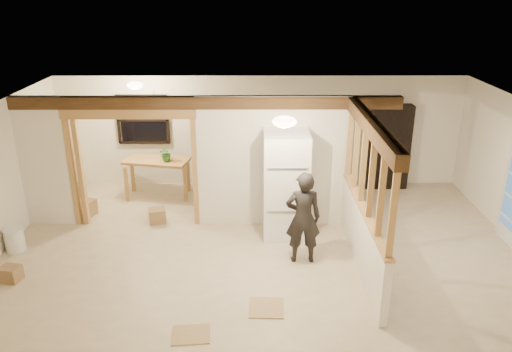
{
  "coord_description": "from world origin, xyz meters",
  "views": [
    {
      "loc": [
        -0.15,
        -7.56,
        4.37
      ],
      "look_at": [
        -0.11,
        0.4,
        1.28
      ],
      "focal_mm": 35.0,
      "sensor_mm": 36.0,
      "label": 1
    }
  ],
  "objects_px": {
    "refrigerator": "(286,185)",
    "work_table": "(158,178)",
    "shop_vac": "(75,198)",
    "woman": "(303,218)",
    "bookshelf": "(388,147)"
  },
  "relations": [
    {
      "from": "refrigerator",
      "to": "work_table",
      "type": "bearing_deg",
      "value": 146.43
    },
    {
      "from": "work_table",
      "to": "shop_vac",
      "type": "height_order",
      "value": "work_table"
    },
    {
      "from": "woman",
      "to": "bookshelf",
      "type": "height_order",
      "value": "bookshelf"
    },
    {
      "from": "bookshelf",
      "to": "shop_vac",
      "type": "bearing_deg",
      "value": -169.38
    },
    {
      "from": "refrigerator",
      "to": "shop_vac",
      "type": "xyz_separation_m",
      "value": [
        -4.23,
        1.02,
        -0.69
      ]
    },
    {
      "from": "woman",
      "to": "refrigerator",
      "type": "bearing_deg",
      "value": -77.83
    },
    {
      "from": "shop_vac",
      "to": "bookshelf",
      "type": "height_order",
      "value": "bookshelf"
    },
    {
      "from": "bookshelf",
      "to": "work_table",
      "type": "bearing_deg",
      "value": -174.26
    },
    {
      "from": "refrigerator",
      "to": "work_table",
      "type": "relative_size",
      "value": 1.44
    },
    {
      "from": "woman",
      "to": "shop_vac",
      "type": "xyz_separation_m",
      "value": [
        -4.46,
        2.0,
        -0.51
      ]
    },
    {
      "from": "woman",
      "to": "shop_vac",
      "type": "height_order",
      "value": "woman"
    },
    {
      "from": "refrigerator",
      "to": "shop_vac",
      "type": "distance_m",
      "value": 4.41
    },
    {
      "from": "shop_vac",
      "to": "refrigerator",
      "type": "bearing_deg",
      "value": -13.6
    },
    {
      "from": "refrigerator",
      "to": "shop_vac",
      "type": "bearing_deg",
      "value": 166.4
    },
    {
      "from": "refrigerator",
      "to": "bookshelf",
      "type": "relative_size",
      "value": 1.02
    }
  ]
}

